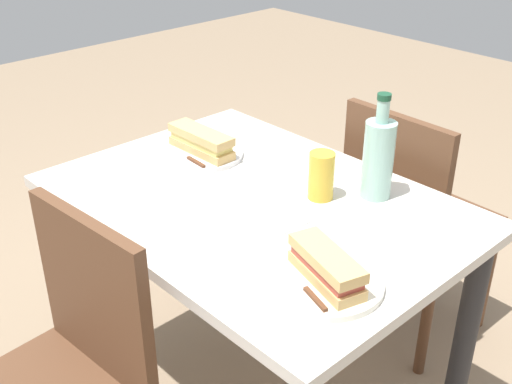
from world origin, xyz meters
name	(u,v)px	position (x,y,z in m)	size (l,w,h in m)	color
dining_table	(256,237)	(0.00, 0.00, 0.60)	(1.08, 0.77, 0.72)	beige
chair_far	(65,374)	(0.01, 0.58, 0.49)	(0.43, 0.43, 0.85)	brown
chair_near	(408,214)	(-0.10, -0.58, 0.49)	(0.41, 0.41, 0.85)	brown
plate_near	(202,154)	(0.30, -0.06, 0.73)	(0.24, 0.24, 0.01)	white
baguette_sandwich_near	(201,141)	(0.30, -0.06, 0.77)	(0.23, 0.07, 0.07)	tan
knife_near	(189,157)	(0.29, -0.01, 0.74)	(0.18, 0.02, 0.01)	silver
plate_far	(325,283)	(-0.38, 0.15, 0.73)	(0.24, 0.24, 0.01)	silver
baguette_sandwich_far	(327,266)	(-0.38, 0.15, 0.77)	(0.21, 0.12, 0.07)	tan
knife_far	(306,289)	(-0.37, 0.21, 0.74)	(0.18, 0.06, 0.01)	silver
water_bottle	(378,157)	(-0.20, -0.24, 0.83)	(0.08, 0.08, 0.28)	#99C6B7
beer_glass	(321,176)	(-0.11, -0.13, 0.79)	(0.07, 0.07, 0.13)	gold
paper_napkin	(275,218)	(-0.11, 0.03, 0.72)	(0.14, 0.14, 0.00)	white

